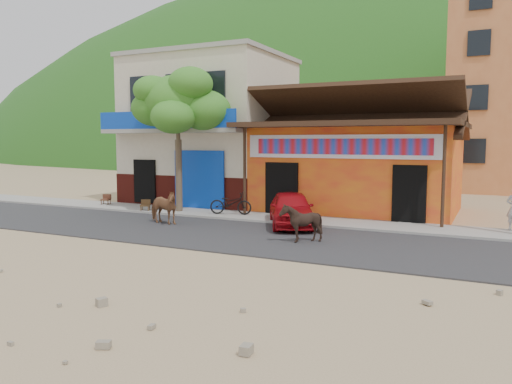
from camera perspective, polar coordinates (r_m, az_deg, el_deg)
ground at (r=14.08m, az=-6.71°, el=-6.73°), size 120.00×120.00×0.00m
road at (r=16.20m, az=-1.93°, el=-4.97°), size 60.00×5.00×0.04m
sidewalk at (r=19.31m, az=2.92°, el=-3.09°), size 60.00×2.00×0.12m
dance_club at (r=22.28m, az=11.74°, el=2.48°), size 8.00×6.00×3.60m
cafe_building at (r=25.15m, az=-5.10°, el=6.83°), size 7.00×6.00×7.00m
hillside at (r=82.39m, az=21.00°, el=11.69°), size 100.00×40.00×24.00m
tree at (r=21.13m, az=-8.88°, el=5.94°), size 3.00×3.00×6.00m
cow_tan at (r=18.53m, az=-10.63°, el=-1.69°), size 1.57×0.92×1.24m
cow_dark at (r=14.98m, az=5.16°, el=-3.52°), size 1.09×0.98×1.17m
red_car at (r=17.79m, az=4.05°, el=-1.91°), size 2.95×3.92×1.24m
scooter at (r=20.05m, az=-2.91°, el=-1.29°), size 1.81×1.00×0.90m
cafe_chair_left at (r=24.32m, az=-16.81°, el=-0.33°), size 0.52×0.52×0.85m
cafe_chair_right at (r=21.71m, az=-12.56°, el=-0.96°), size 0.53×0.53×0.84m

